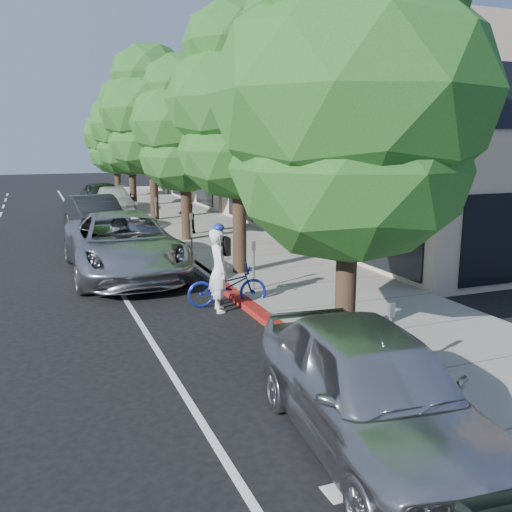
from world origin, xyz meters
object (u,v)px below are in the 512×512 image
street_tree_2 (184,125)px  bicycle (227,286)px  street_tree_5 (116,136)px  white_pickup (114,201)px  pedestrian (186,214)px  silver_suv (123,245)px  street_tree_0 (352,102)px  near_car_a (372,389)px  street_tree_3 (151,112)px  dark_suv_far (103,196)px  dark_sedan (95,216)px  cyclist (219,270)px  street_tree_4 (130,126)px  street_tree_1 (239,105)px

street_tree_2 → bicycle: size_ratio=3.73×
street_tree_5 → white_pickup: (-1.40, -8.08, -3.46)m
bicycle → pedestrian: pedestrian is taller
silver_suv → pedestrian: bearing=59.0°
street_tree_0 → near_car_a: size_ratio=1.58×
street_tree_3 → dark_suv_far: size_ratio=1.71×
silver_suv → dark_sedan: 7.65m
street_tree_2 → street_tree_3: size_ratio=0.86×
pedestrian → white_pickup: bearing=-109.8°
street_tree_2 → cyclist: bearing=-100.1°
street_tree_0 → street_tree_3: (0.00, 18.00, 0.57)m
cyclist → street_tree_4: bearing=2.0°
dark_sedan → white_pickup: size_ratio=1.02×
street_tree_3 → pedestrian: size_ratio=4.99×
cyclist → near_car_a: 6.50m
bicycle → dark_suv_far: (-0.46, 20.19, 0.33)m
street_tree_4 → silver_suv: 17.20m
white_pickup → cyclist: bearing=-89.9°
street_tree_3 → dark_suv_far: (-1.76, 5.50, -4.36)m
silver_suv → dark_suv_far: 16.06m
street_tree_3 → street_tree_5: size_ratio=1.22×
dark_suv_far → street_tree_3: bearing=-78.1°
street_tree_1 → bicycle: bearing=-115.8°
street_tree_1 → street_tree_2: 6.02m
white_pickup → near_car_a: near_car_a is taller
dark_sedan → pedestrian: 3.93m
street_tree_4 → cyclist: size_ratio=3.85×
street_tree_1 → pedestrian: 8.18m
street_tree_4 → white_pickup: bearing=-124.0°
street_tree_1 → silver_suv: bearing=154.2°
street_tree_0 → street_tree_2: size_ratio=1.08×
pedestrian → silver_suv: bearing=28.2°
street_tree_3 → white_pickup: (-1.40, 3.92, -4.47)m
cyclist → dark_sedan: bearing=13.4°
street_tree_0 → cyclist: (-1.60, 3.00, -3.64)m
white_pickup → street_tree_5: bearing=80.8°
cyclist → dark_sedan: (-1.50, 12.15, -0.15)m
street_tree_3 → pedestrian: bearing=-86.4°
street_tree_0 → dark_sedan: bearing=101.6°
street_tree_3 → dark_suv_far: bearing=107.7°
silver_suv → dark_suv_far: bearing=85.1°
street_tree_1 → street_tree_5: (0.00, 24.00, -0.71)m
cyclist → street_tree_0: bearing=-145.6°
dark_suv_far → near_car_a: bearing=-95.6°
bicycle → pedestrian: (1.61, 9.87, 0.48)m
silver_suv → pedestrian: 6.63m
street_tree_0 → bicycle: size_ratio=4.03×
street_tree_3 → dark_sedan: size_ratio=1.66×
street_tree_4 → white_pickup: (-1.40, -2.08, -3.95)m
street_tree_1 → street_tree_3: size_ratio=0.92×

